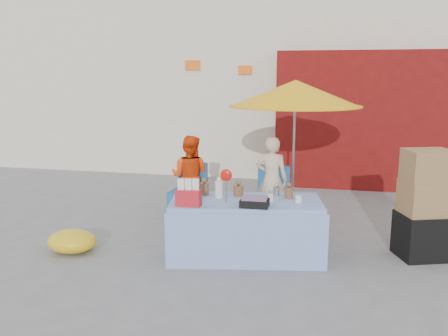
% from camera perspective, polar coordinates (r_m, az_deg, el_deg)
% --- Properties ---
extents(ground, '(80.00, 80.00, 0.00)m').
position_cam_1_polar(ground, '(5.81, -4.36, -10.72)').
color(ground, slate).
rests_on(ground, ground).
extents(backdrop, '(14.00, 8.00, 7.80)m').
position_cam_1_polar(backdrop, '(12.75, 7.84, 15.33)').
color(backdrop, silver).
rests_on(backdrop, ground).
extents(market_table, '(1.95, 1.16, 1.10)m').
position_cam_1_polar(market_table, '(5.74, 2.57, -7.16)').
color(market_table, '#809DCD').
rests_on(market_table, ground).
extents(chair_left, '(0.53, 0.52, 0.85)m').
position_cam_1_polar(chair_left, '(7.21, -4.36, -4.20)').
color(chair_left, '#205996').
rests_on(chair_left, ground).
extents(chair_right, '(0.53, 0.52, 0.85)m').
position_cam_1_polar(chair_right, '(6.97, 5.57, -4.78)').
color(chair_right, '#205996').
rests_on(chair_right, ground).
extents(vendor_orange, '(0.66, 0.54, 1.27)m').
position_cam_1_polar(vendor_orange, '(7.25, -4.11, -1.04)').
color(vendor_orange, '#F7430D').
rests_on(vendor_orange, ground).
extents(vendor_beige, '(0.50, 0.36, 1.29)m').
position_cam_1_polar(vendor_beige, '(7.00, 5.75, -1.41)').
color(vendor_beige, beige).
rests_on(vendor_beige, ground).
extents(umbrella, '(1.90, 1.90, 2.09)m').
position_cam_1_polar(umbrella, '(6.96, 8.58, 8.81)').
color(umbrella, gray).
rests_on(umbrella, ground).
extents(box_stack, '(0.72, 0.65, 1.31)m').
position_cam_1_polar(box_stack, '(6.12, 23.09, -4.51)').
color(box_stack, black).
rests_on(box_stack, ground).
extents(tarp_bundle, '(0.74, 0.67, 0.28)m').
position_cam_1_polar(tarp_bundle, '(6.22, -17.81, -8.39)').
color(tarp_bundle, gold).
rests_on(tarp_bundle, ground).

